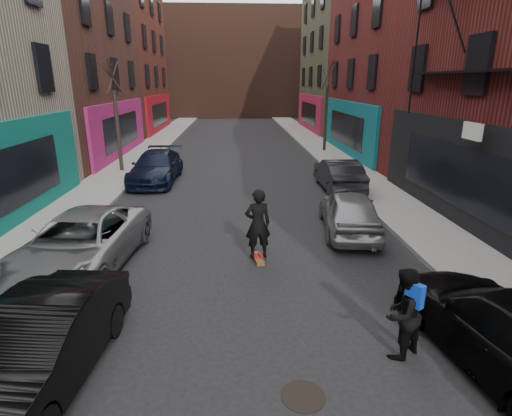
{
  "coord_description": "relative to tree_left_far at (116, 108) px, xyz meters",
  "views": [
    {
      "loc": [
        -0.06,
        -3.61,
        4.7
      ],
      "look_at": [
        0.46,
        6.16,
        1.6
      ],
      "focal_mm": 28.0,
      "sensor_mm": 36.0,
      "label": 1
    }
  ],
  "objects": [
    {
      "name": "parked_right_mid",
      "position": [
        10.71,
        -16.09,
        -2.68
      ],
      "size": [
        2.6,
        5.07,
        1.41
      ],
      "primitive_type": "imported",
      "rotation": [
        0.0,
        0.0,
        3.27
      ],
      "color": "black",
      "rests_on": "ground"
    },
    {
      "name": "manhole",
      "position": [
        7.15,
        -16.59,
        -3.37
      ],
      "size": [
        0.91,
        0.91,
        0.01
      ],
      "primitive_type": "cylinder",
      "rotation": [
        0.0,
        0.0,
        0.38
      ],
      "color": "black",
      "rests_on": "ground"
    },
    {
      "name": "sidewalk_left",
      "position": [
        -0.05,
        12.0,
        -3.31
      ],
      "size": [
        2.5,
        84.0,
        0.13
      ],
      "primitive_type": "cube",
      "color": "gray",
      "rests_on": "ground"
    },
    {
      "name": "sidewalk_right",
      "position": [
        12.45,
        12.0,
        -3.31
      ],
      "size": [
        2.5,
        84.0,
        0.13
      ],
      "primitive_type": "cube",
      "color": "gray",
      "rests_on": "ground"
    },
    {
      "name": "skateboarder",
      "position": [
        6.72,
        -11.55,
        -2.32
      ],
      "size": [
        0.77,
        0.57,
        1.93
      ],
      "primitive_type": "imported",
      "rotation": [
        0.0,
        0.0,
        3.3
      ],
      "color": "black",
      "rests_on": "skateboard"
    },
    {
      "name": "parked_left_far",
      "position": [
        2.11,
        -11.83,
        -2.66
      ],
      "size": [
        2.88,
        5.41,
        1.45
      ],
      "primitive_type": "imported",
      "rotation": [
        0.0,
        0.0,
        -0.09
      ],
      "color": "gray",
      "rests_on": "ground"
    },
    {
      "name": "tree_right_far",
      "position": [
        12.4,
        6.0,
        0.15
      ],
      "size": [
        2.0,
        2.0,
        6.8
      ],
      "primitive_type": null,
      "color": "black",
      "rests_on": "sidewalk_right"
    },
    {
      "name": "tree_left_far",
      "position": [
        0.0,
        0.0,
        0.0
      ],
      "size": [
        2.0,
        2.0,
        6.5
      ],
      "primitive_type": null,
      "color": "black",
      "rests_on": "sidewalk_left"
    },
    {
      "name": "parked_right_far",
      "position": [
        9.81,
        -9.52,
        -2.68
      ],
      "size": [
        2.16,
        4.31,
        1.41
      ],
      "primitive_type": "imported",
      "rotation": [
        0.0,
        0.0,
        3.02
      ],
      "color": "gray",
      "rests_on": "ground"
    },
    {
      "name": "parked_left_mid",
      "position": [
        3.0,
        -16.07,
        -2.68
      ],
      "size": [
        1.84,
        4.36,
        1.4
      ],
      "primitive_type": "imported",
      "rotation": [
        0.0,
        0.0,
        -0.09
      ],
      "color": "black",
      "rests_on": "ground"
    },
    {
      "name": "pedestrian",
      "position": [
        9.02,
        -15.68,
        -2.53
      ],
      "size": [
        1.04,
        0.99,
        1.69
      ],
      "rotation": [
        0.0,
        0.0,
        3.74
      ],
      "color": "black",
      "rests_on": "ground"
    },
    {
      "name": "skateboard",
      "position": [
        6.72,
        -11.55,
        -3.33
      ],
      "size": [
        0.34,
        0.82,
        0.1
      ],
      "primitive_type": "cube",
      "rotation": [
        0.0,
        0.0,
        0.16
      ],
      "color": "brown",
      "rests_on": "ground"
    },
    {
      "name": "parked_right_end",
      "position": [
        10.8,
        -4.23,
        -2.67
      ],
      "size": [
        1.52,
        4.3,
        1.41
      ],
      "primitive_type": "imported",
      "rotation": [
        0.0,
        0.0,
        3.14
      ],
      "color": "black",
      "rests_on": "ground"
    },
    {
      "name": "parked_left_end",
      "position": [
        2.29,
        -2.23,
        -2.64
      ],
      "size": [
        2.21,
        5.13,
        1.47
      ],
      "primitive_type": "imported",
      "rotation": [
        0.0,
        0.0,
        -0.03
      ],
      "color": "black",
      "rests_on": "ground"
    },
    {
      "name": "building_far",
      "position": [
        6.2,
        38.0,
        3.62
      ],
      "size": [
        40.0,
        10.0,
        14.0
      ],
      "primitive_type": "cube",
      "color": "#47281E",
      "rests_on": "ground"
    }
  ]
}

